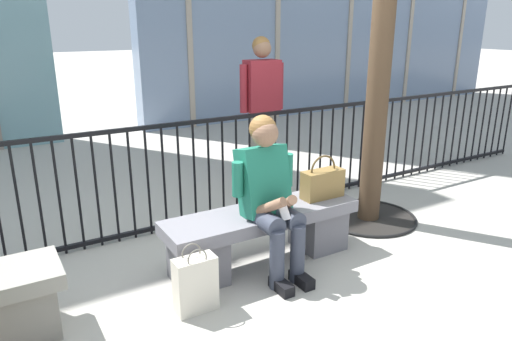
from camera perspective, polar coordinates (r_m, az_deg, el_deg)
name	(u,v)px	position (r m, az deg, el deg)	size (l,w,h in m)	color
ground_plane	(262,262)	(3.89, 0.77, -10.99)	(60.00, 60.00, 0.00)	#B2ADA3
stone_bench	(262,231)	(3.76, 0.79, -7.36)	(1.60, 0.44, 0.45)	slate
seated_person_with_phone	(269,192)	(3.51, 1.64, -2.57)	(0.52, 0.66, 1.21)	#383D4C
handbag_on_bench	(323,183)	(3.96, 8.06, -1.50)	(0.36, 0.15, 0.37)	olive
shopping_bag	(195,284)	(3.24, -7.34, -13.45)	(0.28, 0.14, 0.47)	beige
bystander_at_railing	(262,102)	(5.34, 0.72, 8.33)	(0.55, 0.27, 1.71)	gray
plaza_railing	(209,170)	(4.48, -5.72, 0.00)	(9.53, 0.04, 1.01)	black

